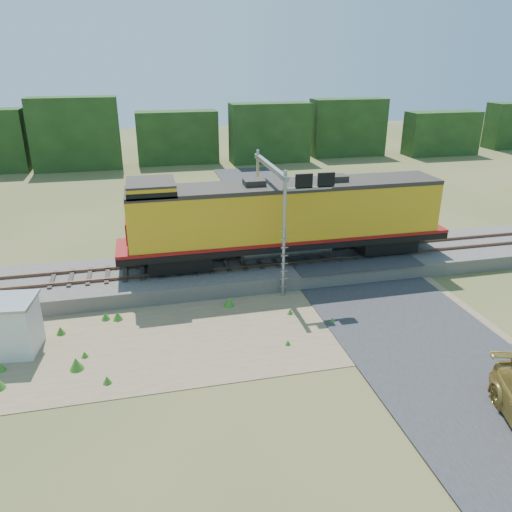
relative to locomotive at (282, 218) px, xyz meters
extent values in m
plane|color=#475123|center=(-3.13, -6.00, -3.28)|extent=(140.00, 140.00, 0.00)
cube|color=slate|center=(-3.13, 0.00, -2.88)|extent=(70.00, 5.00, 0.80)
cube|color=brown|center=(-3.13, -0.72, -2.40)|extent=(70.00, 0.10, 0.16)
cube|color=brown|center=(-3.13, 0.72, -2.40)|extent=(70.00, 0.10, 0.16)
cube|color=#8C7754|center=(-5.13, -5.50, -3.27)|extent=(26.00, 8.00, 0.03)
cube|color=#38383A|center=(3.87, 0.00, -2.45)|extent=(7.00, 5.20, 0.06)
cube|color=#38383A|center=(3.87, 16.00, -3.24)|extent=(7.00, 24.00, 0.08)
cube|color=#1A3312|center=(-3.13, 32.00, -0.03)|extent=(36.00, 3.00, 6.50)
cube|color=#1A3312|center=(36.87, 32.00, -0.28)|extent=(50.00, 3.00, 6.00)
cube|color=black|center=(-5.66, 0.00, -1.91)|extent=(3.28, 2.10, 0.82)
cube|color=black|center=(6.20, 0.00, -1.91)|extent=(3.28, 2.10, 0.82)
cube|color=black|center=(0.27, 0.00, -1.34)|extent=(18.25, 2.74, 0.33)
cylinder|color=gray|center=(0.27, 0.00, -1.78)|extent=(5.02, 1.09, 1.09)
cube|color=orange|center=(0.27, 0.00, 0.24)|extent=(16.88, 2.65, 2.83)
cube|color=maroon|center=(0.27, 0.00, -1.06)|extent=(18.25, 2.78, 0.16)
cube|color=#28231E|center=(0.27, 0.00, 1.76)|extent=(16.88, 2.69, 0.22)
cube|color=orange|center=(-6.85, 0.00, 1.97)|extent=(2.37, 2.65, 0.64)
cube|color=#28231E|center=(-6.85, 0.00, 2.33)|extent=(2.37, 2.69, 0.11)
cube|color=black|center=(-6.85, 0.00, 1.93)|extent=(2.42, 2.69, 0.32)
cube|color=maroon|center=(-8.22, 0.00, -0.08)|extent=(0.09, 1.82, 1.09)
cube|color=#28231E|center=(-1.56, 0.00, 1.97)|extent=(1.09, 0.91, 0.41)
cube|color=#28231E|center=(3.00, 0.00, 1.97)|extent=(1.09, 0.91, 0.41)
cube|color=silver|center=(-12.89, -5.29, -2.15)|extent=(2.01, 2.01, 2.26)
cube|color=gray|center=(-12.89, -5.29, -0.98)|extent=(2.21, 2.21, 0.11)
cylinder|color=gray|center=(-0.71, -2.80, -0.04)|extent=(0.17, 0.17, 6.49)
cylinder|color=gray|center=(-0.71, 2.80, -0.04)|extent=(0.17, 0.17, 6.49)
cube|color=gray|center=(-0.71, 0.00, 2.83)|extent=(0.23, 6.20, 0.23)
cube|color=gray|center=(0.40, -2.80, 2.28)|extent=(2.41, 0.14, 0.14)
cube|color=black|center=(0.22, -2.80, 2.65)|extent=(0.83, 0.14, 0.69)
cube|color=black|center=(1.33, -2.80, 2.65)|extent=(0.83, 0.14, 0.69)
camera|label=1|loc=(-7.24, -24.87, 8.13)|focal=35.00mm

